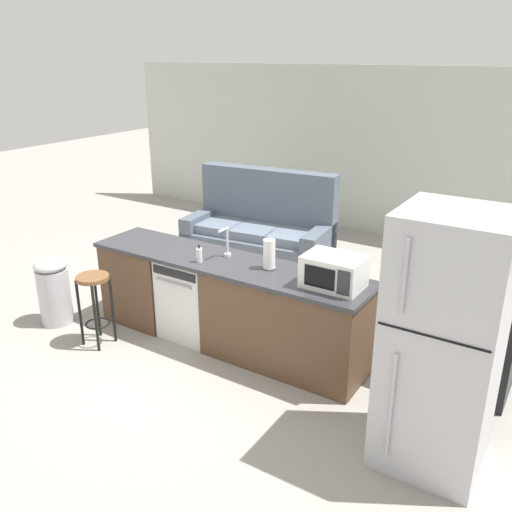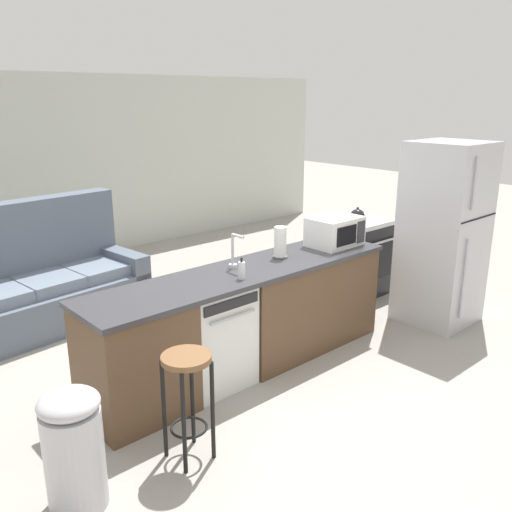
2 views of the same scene
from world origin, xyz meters
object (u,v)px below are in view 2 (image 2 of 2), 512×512
Objects in this scene: refrigerator at (443,234)px; paper_towel_roll at (280,243)px; dishwasher at (209,335)px; couch at (40,286)px; microwave at (335,231)px; soap_bottle at (242,270)px; bar_stool at (187,385)px; trash_bin at (74,449)px; stove_range at (355,257)px; kettle at (357,216)px.

refrigerator is 6.63× the size of paper_towel_roll.
couch reaches higher than dishwasher.
microwave is at bearing 152.74° from refrigerator.
dishwasher is 2.71m from refrigerator.
dishwasher is 2.24m from couch.
soap_bottle is (0.21, -0.16, 0.55)m from dishwasher.
bar_stool is 1.00× the size of trash_bin.
soap_bottle is at bearing -173.10° from microwave.
couch is at bearing 108.07° from soap_bottle.
soap_bottle reaches higher than stove_range.
couch is (-0.55, 2.18, -0.03)m from dishwasher.
paper_towel_roll reaches higher than kettle.
bar_stool is (-3.30, -1.24, 0.08)m from stove_range.
dishwasher is 0.99m from bar_stool.
paper_towel_roll is 1.62m from kettle.
bar_stool is (-0.70, -0.69, 0.11)m from dishwasher.
bar_stool is 0.76m from trash_bin.
couch is (-3.15, 2.73, -0.54)m from refrigerator.
microwave is (-1.06, 0.55, 0.11)m from refrigerator.
bar_stool is at bearing -154.15° from paper_towel_roll.
trash_bin is 2.93m from couch.
paper_towel_roll reaches higher than stove_range.
kettle is at bearing 19.61° from bar_stool.
bar_stool is 0.36× the size of couch.
kettle reaches higher than trash_bin.
refrigerator is 2.53× the size of bar_stool.
microwave reaches higher than soap_bottle.
refrigerator is at bearing -90.01° from stove_range.
refrigerator is at bearing 2.49° from bar_stool.
kettle is (0.90, 0.42, -0.05)m from microwave.
kettle is 0.10× the size of couch.
dishwasher is 2.98× the size of paper_towel_roll.
couch reaches higher than soap_bottle.
kettle is (-0.17, -0.13, 0.53)m from stove_range.
microwave is at bearing 17.20° from bar_stool.
bar_stool is at bearing -162.80° from microwave.
dishwasher is 1.14× the size of trash_bin.
refrigerator is at bearing -80.34° from kettle.
stove_range is 1.80× the size of microwave.
microwave reaches higher than kettle.
soap_bottle is 0.08× the size of couch.
microwave is at bearing 6.90° from soap_bottle.
trash_bin is (-4.03, -1.17, -0.07)m from stove_range.
bar_stool and trash_bin have the same top height.
stove_range is 1.33m from microwave.
stove_range reaches higher than bar_stool.
paper_towel_roll reaches higher than bar_stool.
paper_towel_roll is 2.62m from couch.
refrigerator is 2.53× the size of trash_bin.
soap_bottle reaches higher than trash_bin.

